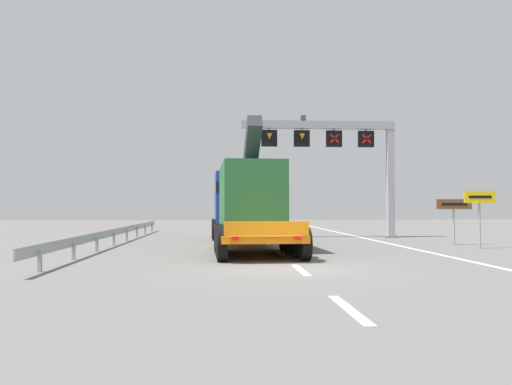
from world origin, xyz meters
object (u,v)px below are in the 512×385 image
at_px(exit_sign_yellow, 480,205).
at_px(tourist_info_sign_brown, 454,210).
at_px(heavy_haul_truck_orange, 245,202).
at_px(overhead_lane_gantry, 339,145).

distance_m(exit_sign_yellow, tourist_info_sign_brown, 2.10).
distance_m(heavy_haul_truck_orange, tourist_info_sign_brown, 9.77).
bearing_deg(exit_sign_yellow, heavy_haul_truck_orange, 164.18).
distance_m(overhead_lane_gantry, exit_sign_yellow, 9.91).
bearing_deg(tourist_info_sign_brown, overhead_lane_gantry, 122.89).
distance_m(heavy_haul_truck_orange, exit_sign_yellow, 10.30).
xyz_separation_m(overhead_lane_gantry, heavy_haul_truck_orange, (-5.73, -5.47, -3.37)).
height_order(heavy_haul_truck_orange, tourist_info_sign_brown, heavy_haul_truck_orange).
xyz_separation_m(overhead_lane_gantry, tourist_info_sign_brown, (4.01, -6.19, -3.71)).
bearing_deg(tourist_info_sign_brown, heavy_haul_truck_orange, 175.75).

